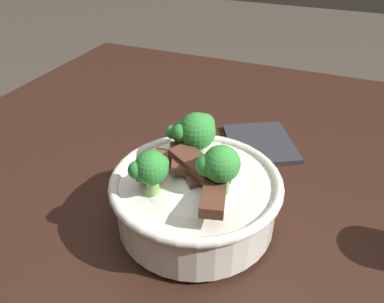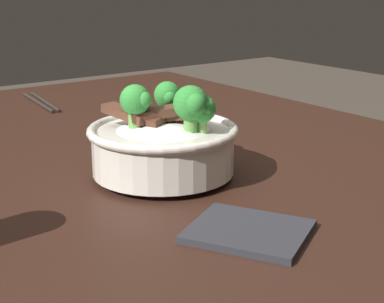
# 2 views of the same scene
# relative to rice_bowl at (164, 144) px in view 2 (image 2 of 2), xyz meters

# --- Properties ---
(dining_table) EXTENTS (1.33, 0.93, 0.80)m
(dining_table) POSITION_rel_rice_bowl_xyz_m (-0.09, 0.05, -0.16)
(dining_table) COLOR black
(dining_table) RESTS_ON ground
(rice_bowl) EXTENTS (0.20, 0.20, 0.13)m
(rice_bowl) POSITION_rel_rice_bowl_xyz_m (0.00, 0.00, 0.00)
(rice_bowl) COLOR silver
(rice_bowl) RESTS_ON dining_table
(chopsticks_pair) EXTENTS (0.21, 0.04, 0.01)m
(chopsticks_pair) POSITION_rel_rice_bowl_xyz_m (-0.55, 0.05, -0.04)
(chopsticks_pair) COLOR #28231E
(chopsticks_pair) RESTS_ON dining_table
(folded_napkin) EXTENTS (0.16, 0.15, 0.01)m
(folded_napkin) POSITION_rel_rice_bowl_xyz_m (0.21, -0.03, -0.04)
(folded_napkin) COLOR #28282D
(folded_napkin) RESTS_ON dining_table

